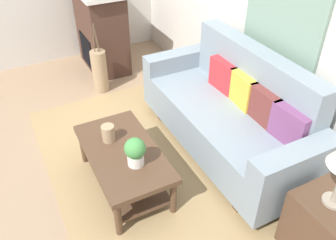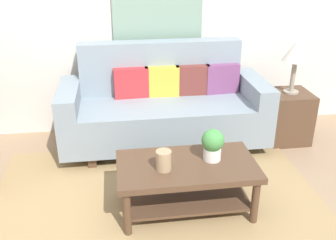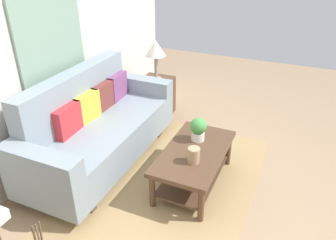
# 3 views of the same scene
# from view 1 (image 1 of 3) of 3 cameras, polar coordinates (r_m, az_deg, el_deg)

# --- Properties ---
(ground_plane) EXTENTS (9.47, 9.47, 0.00)m
(ground_plane) POSITION_cam_1_polar(r_m,az_deg,el_deg) (3.54, -12.03, -9.23)
(ground_plane) COLOR #9E7F60
(wall_back) EXTENTS (5.47, 0.10, 2.70)m
(wall_back) POSITION_cam_1_polar(r_m,az_deg,el_deg) (3.65, 16.88, 16.71)
(wall_back) COLOR silver
(wall_back) RESTS_ON ground_plane
(area_rug) EXTENTS (2.80, 1.76, 0.01)m
(area_rug) POSITION_cam_1_polar(r_m,az_deg,el_deg) (3.64, -4.51, -6.76)
(area_rug) COLOR #A38456
(area_rug) RESTS_ON ground_plane
(couch) EXTENTS (2.12, 0.84, 1.08)m
(couch) POSITION_cam_1_polar(r_m,az_deg,el_deg) (3.61, 9.94, 0.99)
(couch) COLOR gray
(couch) RESTS_ON ground_plane
(throw_pillow_crimson) EXTENTS (0.36, 0.14, 0.32)m
(throw_pillow_crimson) POSITION_cam_1_polar(r_m,az_deg,el_deg) (3.76, 9.03, 7.18)
(throw_pillow_crimson) COLOR red
(throw_pillow_crimson) RESTS_ON couch
(throw_pillow_mustard) EXTENTS (0.37, 0.15, 0.32)m
(throw_pillow_mustard) POSITION_cam_1_polar(r_m,az_deg,el_deg) (3.54, 12.02, 4.82)
(throw_pillow_mustard) COLOR gold
(throw_pillow_mustard) RESTS_ON couch
(throw_pillow_maroon) EXTENTS (0.36, 0.13, 0.32)m
(throw_pillow_maroon) POSITION_cam_1_polar(r_m,az_deg,el_deg) (3.34, 15.38, 2.14)
(throw_pillow_maroon) COLOR brown
(throw_pillow_maroon) RESTS_ON couch
(throw_pillow_plum) EXTENTS (0.37, 0.14, 0.32)m
(throw_pillow_plum) POSITION_cam_1_polar(r_m,az_deg,el_deg) (3.16, 19.12, -0.87)
(throw_pillow_plum) COLOR #7A4270
(throw_pillow_plum) RESTS_ON couch
(coffee_table) EXTENTS (1.10, 0.60, 0.43)m
(coffee_table) POSITION_cam_1_polar(r_m,az_deg,el_deg) (3.22, -7.20, -6.47)
(coffee_table) COLOR #513826
(coffee_table) RESTS_ON ground_plane
(tabletop_vase) EXTENTS (0.12, 0.12, 0.16)m
(tabletop_vase) POSITION_cam_1_polar(r_m,az_deg,el_deg) (3.22, -9.67, -2.14)
(tabletop_vase) COLOR tan
(tabletop_vase) RESTS_ON coffee_table
(potted_plant_tabletop) EXTENTS (0.18, 0.18, 0.26)m
(potted_plant_tabletop) POSITION_cam_1_polar(r_m,az_deg,el_deg) (2.91, -5.35, -5.05)
(potted_plant_tabletop) COLOR white
(potted_plant_tabletop) RESTS_ON coffee_table
(side_table) EXTENTS (0.44, 0.44, 0.56)m
(side_table) POSITION_cam_1_polar(r_m,az_deg,el_deg) (2.99, 23.82, -15.58)
(side_table) COLOR #513826
(side_table) RESTS_ON ground_plane
(fireplace) EXTENTS (1.02, 0.58, 1.16)m
(fireplace) POSITION_cam_1_polar(r_m,az_deg,el_deg) (5.22, -10.79, 14.36)
(fireplace) COLOR #472D23
(fireplace) RESTS_ON ground_plane
(floor_vase) EXTENTS (0.20, 0.20, 0.56)m
(floor_vase) POSITION_cam_1_polar(r_m,az_deg,el_deg) (4.71, -11.02, 7.75)
(floor_vase) COLOR tan
(floor_vase) RESTS_ON ground_plane
(floor_vase_branch_a) EXTENTS (0.01, 0.04, 0.36)m
(floor_vase_branch_a) POSITION_cam_1_polar(r_m,az_deg,el_deg) (4.50, -11.62, 12.81)
(floor_vase_branch_a) COLOR brown
(floor_vase_branch_a) RESTS_ON floor_vase
(floor_vase_branch_b) EXTENTS (0.03, 0.05, 0.36)m
(floor_vase_branch_b) POSITION_cam_1_polar(r_m,az_deg,el_deg) (4.53, -11.52, 12.99)
(floor_vase_branch_b) COLOR brown
(floor_vase_branch_b) RESTS_ON floor_vase
(floor_vase_branch_c) EXTENTS (0.03, 0.03, 0.36)m
(floor_vase_branch_c) POSITION_cam_1_polar(r_m,az_deg,el_deg) (4.52, -11.95, 12.89)
(floor_vase_branch_c) COLOR brown
(floor_vase_branch_c) RESTS_ON floor_vase
(framed_painting) EXTENTS (0.97, 0.03, 0.88)m
(framed_painting) POSITION_cam_1_polar(r_m,az_deg,el_deg) (3.44, 18.38, 16.91)
(framed_painting) COLOR gray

